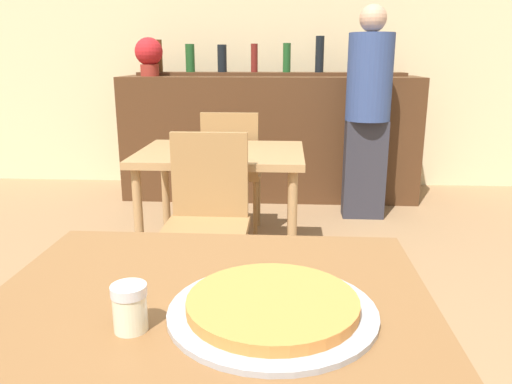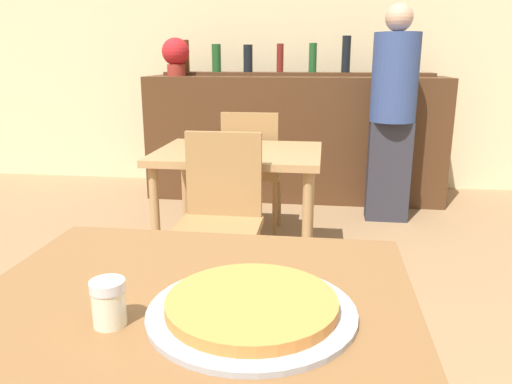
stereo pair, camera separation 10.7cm
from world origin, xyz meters
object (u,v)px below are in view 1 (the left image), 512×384
pizza_tray (273,307)px  potted_plant (149,54)px  chair_far_side_back (232,165)px  chair_far_side_front (207,212)px  cheese_shaker (130,307)px  person_standing (368,107)px

pizza_tray → potted_plant: bearing=108.7°
chair_far_side_back → pizza_tray: chair_far_side_back is taller
chair_far_side_back → chair_far_side_front: bearing=90.0°
chair_far_side_front → pizza_tray: 1.45m
chair_far_side_back → pizza_tray: 2.50m
pizza_tray → potted_plant: size_ratio=1.28×
cheese_shaker → person_standing: (0.90, 3.06, 0.08)m
person_standing → potted_plant: person_standing is taller
chair_far_side_back → potted_plant: bearing=-51.9°
chair_far_side_back → cheese_shaker: (0.09, -2.54, 0.27)m
cheese_shaker → chair_far_side_back: bearing=92.1°
cheese_shaker → person_standing: size_ratio=0.06×
pizza_tray → person_standing: 3.06m
chair_far_side_back → potted_plant: (-0.83, 1.06, 0.74)m
pizza_tray → potted_plant: 3.75m
cheese_shaker → potted_plant: potted_plant is taller
chair_far_side_front → pizza_tray: bearing=-75.5°
pizza_tray → potted_plant: (-1.19, 3.52, 0.50)m
chair_far_side_front → chair_far_side_back: bearing=90.0°
potted_plant → chair_far_side_back: bearing=-51.9°
pizza_tray → potted_plant: potted_plant is taller
pizza_tray → cheese_shaker: cheese_shaker is taller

